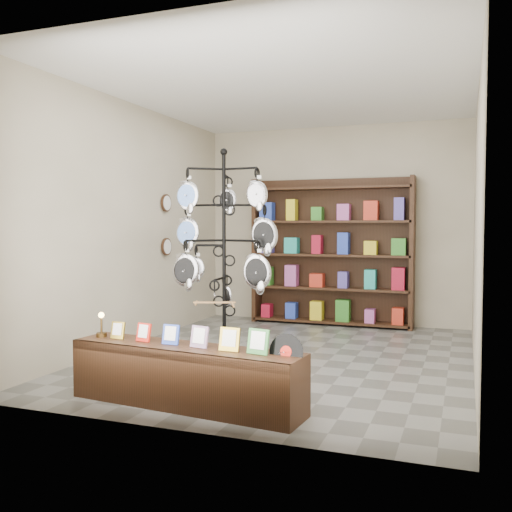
{
  "coord_description": "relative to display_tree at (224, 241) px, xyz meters",
  "views": [
    {
      "loc": [
        1.9,
        -6.12,
        1.48
      ],
      "look_at": [
        0.01,
        -1.0,
        1.2
      ],
      "focal_mm": 40.0,
      "sensor_mm": 36.0,
      "label": 1
    }
  ],
  "objects": [
    {
      "name": "ground",
      "position": [
        0.5,
        0.59,
        -1.33
      ],
      "size": [
        5.0,
        5.0,
        0.0
      ],
      "primitive_type": "plane",
      "color": "slate",
      "rests_on": "ground"
    },
    {
      "name": "room_envelope",
      "position": [
        0.5,
        0.59,
        0.52
      ],
      "size": [
        5.0,
        5.0,
        5.0
      ],
      "color": "beige",
      "rests_on": "ground"
    },
    {
      "name": "display_tree",
      "position": [
        0.0,
        0.0,
        0.0
      ],
      "size": [
        1.2,
        1.18,
        2.3
      ],
      "rotation": [
        0.0,
        0.0,
        0.28
      ],
      "color": "black",
      "rests_on": "ground"
    },
    {
      "name": "front_shelf",
      "position": [
        0.26,
        -1.39,
        -1.07
      ],
      "size": [
        2.07,
        0.62,
        0.72
      ],
      "rotation": [
        0.0,
        0.0,
        -0.1
      ],
      "color": "black",
      "rests_on": "ground"
    },
    {
      "name": "back_shelving",
      "position": [
        0.5,
        2.89,
        -0.3
      ],
      "size": [
        2.42,
        0.36,
        2.2
      ],
      "color": "black",
      "rests_on": "ground"
    },
    {
      "name": "wall_clocks",
      "position": [
        -1.47,
        1.39,
        0.17
      ],
      "size": [
        0.03,
        0.24,
        0.84
      ],
      "color": "black",
      "rests_on": "ground"
    }
  ]
}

